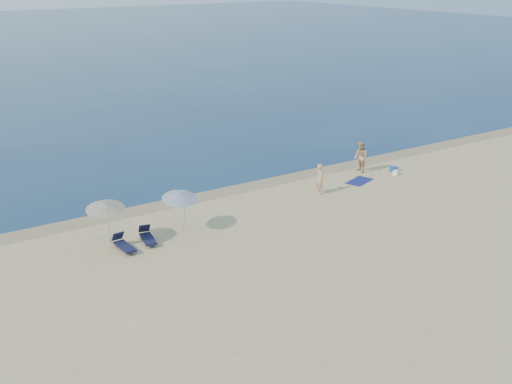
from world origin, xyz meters
TOP-DOWN VIEW (x-y plane):
  - wet_sand_strip at (0.00, 19.40)m, footprint 240.00×1.60m
  - person_left at (1.48, 16.25)m, footprint 0.56×0.71m
  - person_right at (5.93, 17.91)m, footprint 0.92×1.06m
  - beach_towel at (4.70, 16.60)m, footprint 1.96×1.49m
  - white_bag at (7.36, 16.33)m, footprint 0.39×0.36m
  - blue_cooler at (7.72, 16.87)m, footprint 0.53×0.44m
  - umbrella_near at (-7.37, 15.58)m, footprint 1.86×1.88m
  - umbrella_far at (-10.85, 15.83)m, footprint 2.21×2.22m
  - lounger_left at (-10.38, 15.19)m, footprint 0.58×1.58m
  - lounger_right at (-9.15, 15.39)m, footprint 0.79×1.61m

SIDE VIEW (x-z plane):
  - wet_sand_strip at x=0.00m, z-range 0.00..0.00m
  - beach_towel at x=4.70m, z-range 0.00..0.03m
  - white_bag at x=7.36m, z-range 0.00..0.27m
  - blue_cooler at x=7.72m, z-range 0.00..0.32m
  - lounger_right at x=-9.15m, z-range -0.09..0.59m
  - lounger_left at x=-10.38m, z-range -0.09..0.59m
  - person_left at x=1.48m, z-range 0.00..1.69m
  - person_right at x=5.93m, z-range 0.00..1.89m
  - umbrella_near at x=-7.37m, z-range 0.73..2.89m
  - umbrella_far at x=-10.85m, z-range 0.83..3.13m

